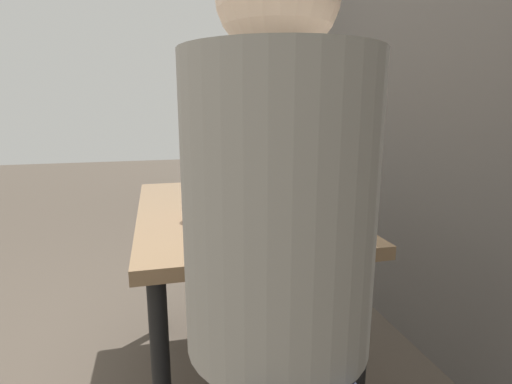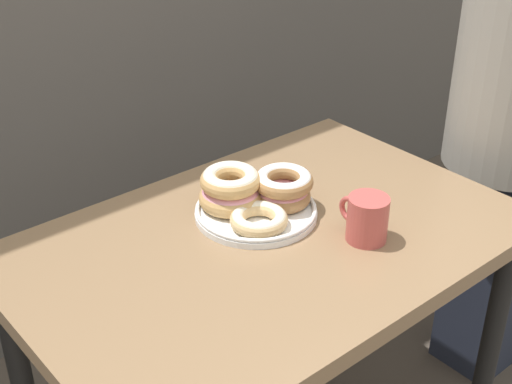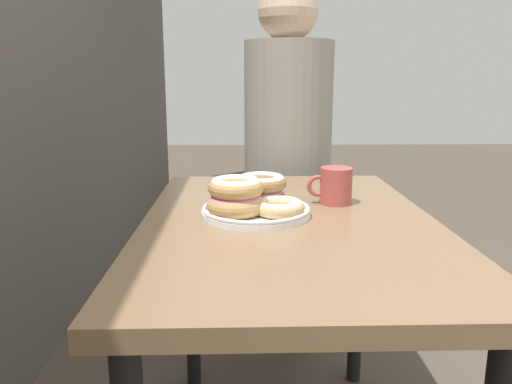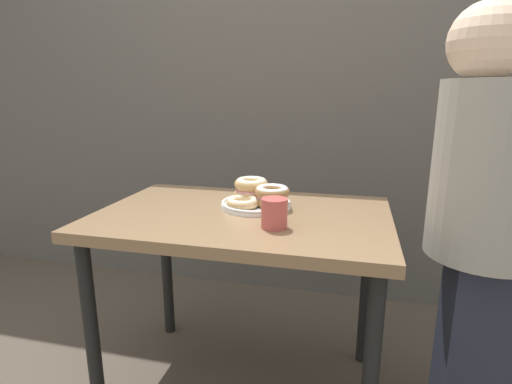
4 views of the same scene
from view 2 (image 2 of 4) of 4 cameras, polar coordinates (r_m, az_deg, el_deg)
name	(u,v)px [view 2 (image 2 of 4)]	position (r m, az deg, el deg)	size (l,w,h in m)	color
dining_table	(269,271)	(1.55, 1.01, -6.38)	(1.07, 0.71, 0.75)	#846647
donut_plate	(255,197)	(1.55, -0.10, -0.40)	(0.29, 0.29, 0.10)	white
coffee_mug	(367,218)	(1.48, 8.84, -2.06)	(0.09, 0.12, 0.10)	#B74C47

